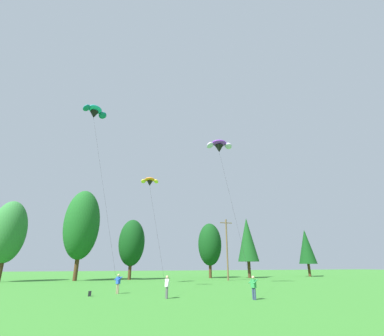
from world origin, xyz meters
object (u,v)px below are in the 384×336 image
object	(u,v)px
kite_flyer_near	(118,282)
backpack	(90,294)
kite_flyer_far	(253,286)
kite_flyer_mid	(167,285)
parafoil_kite_far_purple	(219,146)
parafoil_kite_mid_orange	(150,181)
utility_pole	(227,247)
parafoil_kite_high_teal	(95,112)

from	to	relation	value
kite_flyer_near	backpack	distance (m)	2.84
backpack	kite_flyer_far	bearing A→B (deg)	-118.44
kite_flyer_near	kite_flyer_mid	bearing A→B (deg)	-54.11
kite_flyer_mid	kite_flyer_far	size ratio (longest dim) A/B	1.00
kite_flyer_near	parafoil_kite_far_purple	bearing A→B (deg)	23.63
parafoil_kite_mid_orange	backpack	xyz separation A→B (m)	(-5.33, -6.15, -12.02)
backpack	kite_flyer_near	bearing A→B (deg)	-59.39
parafoil_kite_mid_orange	parafoil_kite_far_purple	distance (m)	11.75
utility_pole	parafoil_kite_mid_orange	bearing A→B (deg)	-141.76
parafoil_kite_high_teal	backpack	xyz separation A→B (m)	(2.42, -9.39, -22.39)
kite_flyer_near	kite_flyer_mid	xyz separation A→B (m)	(3.57, -4.94, -0.01)
utility_pole	parafoil_kite_mid_orange	world-z (taller)	parafoil_kite_mid_orange
kite_flyer_far	utility_pole	bearing A→B (deg)	70.93
parafoil_kite_high_teal	backpack	bearing A→B (deg)	-75.56
kite_flyer_mid	parafoil_kite_high_teal	size ratio (longest dim) A/B	0.08
utility_pole	parafoil_kite_high_teal	distance (m)	29.99
kite_flyer_far	parafoil_kite_far_purple	xyz separation A→B (m)	(3.05, 13.18, 17.64)
kite_flyer_far	parafoil_kite_high_teal	distance (m)	30.28
backpack	parafoil_kite_mid_orange	bearing A→B (deg)	-42.50
parafoil_kite_mid_orange	parafoil_kite_far_purple	size ratio (longest dim) A/B	0.65
kite_flyer_far	parafoil_kite_far_purple	world-z (taller)	parafoil_kite_far_purple
parafoil_kite_high_teal	kite_flyer_near	bearing A→B (deg)	-59.26
parafoil_kite_high_teal	backpack	world-z (taller)	parafoil_kite_high_teal
parafoil_kite_mid_orange	kite_flyer_far	bearing A→B (deg)	-61.17
utility_pole	parafoil_kite_far_purple	xyz separation A→B (m)	(-5.31, -10.99, 13.42)
parafoil_kite_high_teal	parafoil_kite_far_purple	size ratio (longest dim) A/B	1.22
parafoil_kite_high_teal	parafoil_kite_mid_orange	distance (m)	13.34
kite_flyer_far	parafoil_kite_high_teal	bearing A→B (deg)	133.08
utility_pole	kite_flyer_mid	bearing A→B (deg)	-124.07
utility_pole	backpack	bearing A→B (deg)	-138.55
kite_flyer_mid	parafoil_kite_far_purple	bearing A→B (deg)	48.74
parafoil_kite_high_teal	parafoil_kite_far_purple	bearing A→B (deg)	-7.55
utility_pole	kite_flyer_far	bearing A→B (deg)	-109.07
kite_flyer_near	parafoil_kite_high_teal	size ratio (longest dim) A/B	0.08
parafoil_kite_high_teal	parafoil_kite_mid_orange	size ratio (longest dim) A/B	1.89
kite_flyer_mid	parafoil_kite_high_teal	xyz separation A→B (m)	(-8.29, 12.87, 21.60)
utility_pole	parafoil_kite_far_purple	size ratio (longest dim) A/B	0.55
utility_pole	parafoil_kite_far_purple	distance (m)	18.14
parafoil_kite_mid_orange	backpack	distance (m)	14.52
parafoil_kite_mid_orange	kite_flyer_mid	bearing A→B (deg)	-86.77
parafoil_kite_mid_orange	backpack	world-z (taller)	parafoil_kite_mid_orange
kite_flyer_far	parafoil_kite_mid_orange	xyz separation A→B (m)	(-6.75, 12.27, 11.23)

